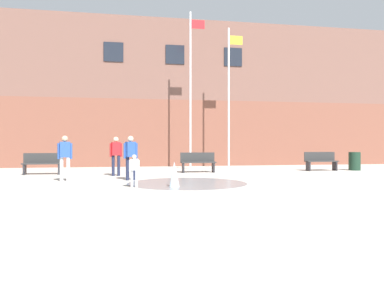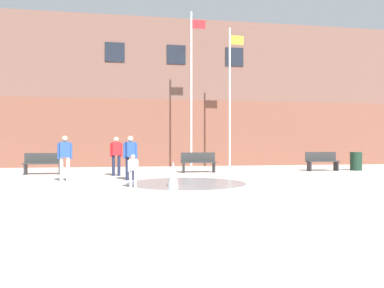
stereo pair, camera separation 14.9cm
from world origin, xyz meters
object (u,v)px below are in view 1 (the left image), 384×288
park_bench_far_right (321,161)px  flagpole_right (229,94)px  park_bench_near_trashcan (198,162)px  trash_can (355,161)px  park_bench_under_left_flagpole (42,163)px  child_running (134,168)px  flagpole_left (191,86)px  adult_in_red (131,154)px  adult_near_bench (116,153)px  teen_by_trashcan (65,155)px

park_bench_far_right → flagpole_right: size_ratio=0.22×
park_bench_near_trashcan → trash_can: bearing=-0.1°
park_bench_near_trashcan → flagpole_right: (2.11, 2.23, 3.47)m
park_bench_under_left_flagpole → flagpole_right: (8.87, 2.19, 3.47)m
child_running → flagpole_right: size_ratio=0.13×
flagpole_right → park_bench_far_right: bearing=-28.8°
park_bench_under_left_flagpole → park_bench_near_trashcan: 6.76m
park_bench_under_left_flagpole → flagpole_left: size_ratio=0.20×
trash_can → park_bench_near_trashcan: bearing=179.9°
park_bench_near_trashcan → adult_in_red: adult_in_red is taller
park_bench_far_right → flagpole_left: (-6.05, 2.20, 3.83)m
child_running → flagpole_left: 9.13m
adult_near_bench → child_running: (0.64, -4.26, -0.35)m
park_bench_far_right → child_running: 10.68m
teen_by_trashcan → flagpole_right: 9.73m
park_bench_under_left_flagpole → park_bench_near_trashcan: (6.76, -0.04, 0.00)m
park_bench_near_trashcan → trash_can: size_ratio=1.78×
flagpole_left → park_bench_far_right: bearing=-20.0°
adult_near_bench → park_bench_under_left_flagpole: bearing=144.6°
adult_near_bench → adult_in_red: (0.56, -1.95, 0.00)m
adult_near_bench → flagpole_right: size_ratio=0.21×
park_bench_under_left_flagpole → flagpole_right: 9.77m
adult_near_bench → adult_in_red: same height
flagpole_right → adult_near_bench: bearing=-148.9°
park_bench_under_left_flagpole → flagpole_right: bearing=13.9°
flagpole_left → trash_can: flagpole_left is taller
park_bench_near_trashcan → trash_can: park_bench_near_trashcan is taller
adult_in_red → flagpole_right: (5.20, 5.43, 3.01)m
trash_can → child_running: bearing=-153.2°
adult_near_bench → teen_by_trashcan: bearing=-143.1°
adult_near_bench → flagpole_left: 6.11m
adult_near_bench → flagpole_right: 7.38m
park_bench_under_left_flagpole → trash_can: size_ratio=1.78×
adult_in_red → park_bench_near_trashcan: bearing=-161.2°
park_bench_under_left_flagpole → child_running: (3.74, -5.55, 0.10)m
park_bench_near_trashcan → flagpole_left: bearing=88.4°
child_running → flagpole_left: (3.08, 7.74, 3.73)m
teen_by_trashcan → child_running: teen_by_trashcan is taller
park_bench_near_trashcan → child_running: size_ratio=1.62×
flagpole_right → trash_can: 7.11m
flagpole_left → flagpole_right: (2.05, 0.00, -0.37)m
park_bench_far_right → flagpole_right: flagpole_right is taller
park_bench_near_trashcan → flagpole_right: flagpole_right is taller
park_bench_under_left_flagpole → trash_can: bearing=-0.2°
park_bench_under_left_flagpole → teen_by_trashcan: bearing=-66.7°
park_bench_under_left_flagpole → flagpole_right: size_ratio=0.22×
flagpole_left → flagpole_right: bearing=0.0°
park_bench_near_trashcan → teen_by_trashcan: size_ratio=1.01×
teen_by_trashcan → flagpole_right: bearing=22.7°
park_bench_under_left_flagpole → trash_can: (14.65, -0.05, -0.03)m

